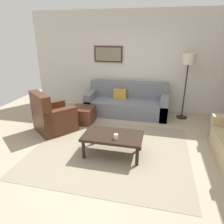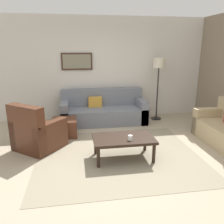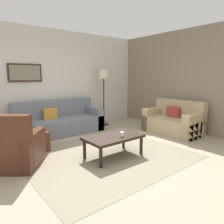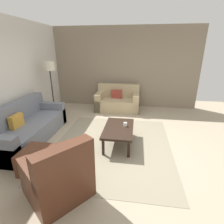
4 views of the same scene
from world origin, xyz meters
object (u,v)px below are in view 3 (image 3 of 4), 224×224
(cup, at_px, (122,134))
(lamp_standing, at_px, (104,80))
(couch_main, at_px, (58,122))
(ottoman, at_px, (32,141))
(coffee_table, at_px, (114,138))
(framed_artwork, at_px, (25,73))
(armchair_leather, at_px, (13,150))
(couch_loveseat, at_px, (175,122))

(cup, bearing_deg, lamp_standing, 60.48)
(cup, relative_size, lamp_standing, 0.05)
(couch_main, distance_m, ottoman, 1.36)
(ottoman, height_order, lamp_standing, lamp_standing)
(coffee_table, bearing_deg, lamp_standing, 57.31)
(cup, height_order, lamp_standing, lamp_standing)
(ottoman, bearing_deg, lamp_standing, 19.68)
(couch_main, distance_m, coffee_table, 2.23)
(coffee_table, distance_m, lamp_standing, 2.84)
(ottoman, distance_m, framed_artwork, 1.97)
(coffee_table, bearing_deg, couch_main, 92.56)
(armchair_leather, xyz_separation_m, coffee_table, (1.63, -0.67, 0.05))
(armchair_leather, height_order, ottoman, armchair_leather)
(coffee_table, relative_size, framed_artwork, 1.32)
(armchair_leather, xyz_separation_m, framed_artwork, (0.87, 1.97, 1.30))
(armchair_leather, bearing_deg, lamp_standing, 26.97)
(lamp_standing, xyz_separation_m, framed_artwork, (-2.18, 0.42, 0.20))
(armchair_leather, xyz_separation_m, lamp_standing, (3.05, 1.55, 1.10))
(armchair_leather, bearing_deg, couch_loveseat, -5.42)
(couch_main, bearing_deg, lamp_standing, -0.25)
(couch_main, xyz_separation_m, coffee_table, (0.10, -2.23, 0.06))
(armchair_leather, distance_m, ottoman, 0.83)
(ottoman, height_order, cup, cup)
(armchair_leather, bearing_deg, coffee_table, -22.37)
(coffee_table, bearing_deg, ottoman, 130.13)
(coffee_table, bearing_deg, framed_artwork, 105.94)
(couch_loveseat, bearing_deg, cup, -169.44)
(framed_artwork, bearing_deg, ottoman, -104.95)
(couch_loveseat, xyz_separation_m, lamp_standing, (-0.96, 1.93, 1.11))
(couch_main, distance_m, armchair_leather, 2.18)
(couch_loveseat, bearing_deg, ottoman, 163.62)
(couch_loveseat, distance_m, framed_artwork, 4.14)
(lamp_standing, bearing_deg, framed_artwork, 169.09)
(couch_main, distance_m, framed_artwork, 1.53)
(ottoman, distance_m, lamp_standing, 2.95)
(coffee_table, xyz_separation_m, framed_artwork, (-0.75, 2.64, 1.25))
(coffee_table, height_order, framed_artwork, framed_artwork)
(coffee_table, height_order, lamp_standing, lamp_standing)
(ottoman, bearing_deg, coffee_table, -49.87)
(cup, xyz_separation_m, framed_artwork, (-0.84, 2.78, 1.16))
(couch_loveseat, height_order, coffee_table, couch_loveseat)
(coffee_table, xyz_separation_m, lamp_standing, (1.43, 2.22, 1.05))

